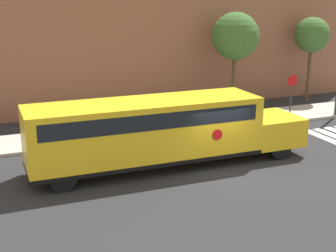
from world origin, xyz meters
TOP-DOWN VIEW (x-y plane):
  - ground_plane at (0.00, 0.00)m, footprint 60.00×60.00m
  - sidewalk_strip at (0.00, 6.50)m, footprint 44.00×3.00m
  - building_backdrop at (0.00, 13.00)m, footprint 32.00×4.00m
  - school_bus at (-2.28, 1.38)m, footprint 11.93×2.57m
  - stop_sign at (7.32, 5.52)m, footprint 0.64×0.10m
  - tree_near_sidewalk at (11.51, 9.41)m, footprint 2.29×2.29m
  - tree_far_sidewalk at (5.50, 8.89)m, footprint 2.85×2.85m

SIDE VIEW (x-z plane):
  - ground_plane at x=0.00m, z-range 0.00..0.00m
  - sidewalk_strip at x=0.00m, z-range 0.00..0.15m
  - school_bus at x=-2.28m, z-range 0.22..3.08m
  - stop_sign at x=7.32m, z-range 0.40..3.05m
  - tree_near_sidewalk at x=11.51m, z-range 1.59..7.16m
  - building_backdrop at x=0.00m, z-range 0.00..8.80m
  - tree_far_sidewalk at x=5.50m, z-range 1.54..7.53m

